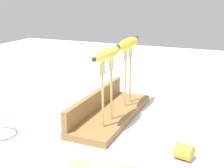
{
  "coord_description": "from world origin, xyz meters",
  "views": [
    {
      "loc": [
        -0.9,
        -0.38,
        0.42
      ],
      "look_at": [
        0.0,
        0.0,
        0.12
      ],
      "focal_mm": 48.44,
      "sensor_mm": 36.0,
      "label": 1
    }
  ],
  "objects_px": {
    "fork_stand_left": "(107,87)",
    "banana_chunk_near": "(184,152)",
    "fork_stand_right": "(128,72)",
    "fork_fallen_near": "(94,164)",
    "wire_coil": "(1,134)",
    "banana_raised_right": "(128,44)",
    "banana_raised_left": "(107,54)"
  },
  "relations": [
    {
      "from": "fork_stand_right",
      "to": "fork_fallen_near",
      "type": "bearing_deg",
      "value": -171.94
    },
    {
      "from": "fork_fallen_near",
      "to": "banana_chunk_near",
      "type": "xyz_separation_m",
      "value": [
        0.12,
        -0.2,
        0.02
      ]
    },
    {
      "from": "banana_raised_right",
      "to": "wire_coil",
      "type": "xyz_separation_m",
      "value": [
        -0.35,
        0.29,
        -0.24
      ]
    },
    {
      "from": "fork_stand_right",
      "to": "wire_coil",
      "type": "bearing_deg",
      "value": 140.61
    },
    {
      "from": "fork_stand_right",
      "to": "wire_coil",
      "type": "height_order",
      "value": "fork_stand_right"
    },
    {
      "from": "fork_stand_left",
      "to": "banana_raised_right",
      "type": "height_order",
      "value": "banana_raised_right"
    },
    {
      "from": "banana_raised_right",
      "to": "banana_raised_left",
      "type": "bearing_deg",
      "value": 180.0
    },
    {
      "from": "fork_stand_right",
      "to": "fork_stand_left",
      "type": "bearing_deg",
      "value": 180.0
    },
    {
      "from": "fork_stand_right",
      "to": "fork_fallen_near",
      "type": "height_order",
      "value": "fork_stand_right"
    },
    {
      "from": "fork_stand_right",
      "to": "banana_chunk_near",
      "type": "bearing_deg",
      "value": -136.95
    },
    {
      "from": "fork_stand_right",
      "to": "wire_coil",
      "type": "distance_m",
      "value": 0.47
    },
    {
      "from": "banana_chunk_near",
      "to": "banana_raised_left",
      "type": "bearing_deg",
      "value": 71.03
    },
    {
      "from": "fork_stand_left",
      "to": "wire_coil",
      "type": "distance_m",
      "value": 0.36
    },
    {
      "from": "banana_raised_right",
      "to": "fork_stand_left",
      "type": "bearing_deg",
      "value": -180.0
    },
    {
      "from": "banana_raised_right",
      "to": "wire_coil",
      "type": "bearing_deg",
      "value": 140.6
    },
    {
      "from": "banana_raised_left",
      "to": "banana_chunk_near",
      "type": "bearing_deg",
      "value": -108.97
    },
    {
      "from": "banana_raised_left",
      "to": "banana_raised_right",
      "type": "height_order",
      "value": "banana_raised_right"
    },
    {
      "from": "fork_stand_left",
      "to": "banana_raised_left",
      "type": "xyz_separation_m",
      "value": [
        -0.0,
        0.0,
        0.1
      ]
    },
    {
      "from": "wire_coil",
      "to": "banana_raised_right",
      "type": "bearing_deg",
      "value": -39.4
    },
    {
      "from": "banana_raised_left",
      "to": "wire_coil",
      "type": "relative_size",
      "value": 1.74
    },
    {
      "from": "fork_stand_right",
      "to": "fork_fallen_near",
      "type": "relative_size",
      "value": 1.2
    },
    {
      "from": "fork_stand_right",
      "to": "banana_chunk_near",
      "type": "xyz_separation_m",
      "value": [
        -0.27,
        -0.26,
        -0.12
      ]
    },
    {
      "from": "fork_stand_left",
      "to": "fork_fallen_near",
      "type": "relative_size",
      "value": 1.18
    },
    {
      "from": "banana_raised_left",
      "to": "banana_raised_right",
      "type": "xyz_separation_m",
      "value": [
        0.19,
        -0.0,
        0.0
      ]
    },
    {
      "from": "fork_fallen_near",
      "to": "banana_chunk_near",
      "type": "height_order",
      "value": "banana_chunk_near"
    },
    {
      "from": "banana_raised_left",
      "to": "banana_raised_right",
      "type": "bearing_deg",
      "value": -0.0
    },
    {
      "from": "fork_stand_right",
      "to": "fork_fallen_near",
      "type": "distance_m",
      "value": 0.42
    },
    {
      "from": "banana_raised_right",
      "to": "wire_coil",
      "type": "height_order",
      "value": "banana_raised_right"
    },
    {
      "from": "banana_raised_left",
      "to": "wire_coil",
      "type": "height_order",
      "value": "banana_raised_left"
    },
    {
      "from": "banana_chunk_near",
      "to": "wire_coil",
      "type": "bearing_deg",
      "value": 97.76
    },
    {
      "from": "fork_stand_left",
      "to": "fork_fallen_near",
      "type": "height_order",
      "value": "fork_stand_left"
    },
    {
      "from": "fork_stand_left",
      "to": "banana_chunk_near",
      "type": "bearing_deg",
      "value": -108.98
    }
  ]
}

